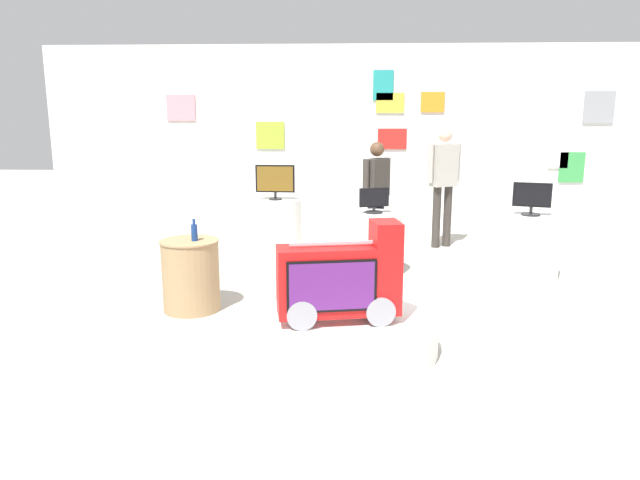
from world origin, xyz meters
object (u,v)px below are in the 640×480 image
at_px(novelty_firetruck_tv, 341,282).
at_px(display_pedestal_center_rear, 276,227).
at_px(display_pedestal_left_rear, 373,244).
at_px(shopper_browsing_rear, 444,178).
at_px(bottle_on_side_table, 194,232).
at_px(tv_on_left_rear, 374,200).
at_px(side_table_round, 191,275).
at_px(display_pedestal_right_rear, 528,247).
at_px(shopper_browsing_near_truck, 376,189).
at_px(tv_on_right_rear, 532,198).
at_px(tv_on_center_rear, 275,180).
at_px(main_display_pedestal, 338,335).

height_order(novelty_firetruck_tv, display_pedestal_center_rear, novelty_firetruck_tv).
distance_m(display_pedestal_left_rear, shopper_browsing_rear, 2.07).
distance_m(bottle_on_side_table, shopper_browsing_rear, 4.27).
bearing_deg(tv_on_left_rear, bottle_on_side_table, -141.89).
height_order(novelty_firetruck_tv, side_table_round, novelty_firetruck_tv).
bearing_deg(display_pedestal_right_rear, side_table_round, -160.30).
distance_m(display_pedestal_left_rear, display_pedestal_right_rear, 1.87).
relative_size(side_table_round, shopper_browsing_near_truck, 0.46).
xyz_separation_m(display_pedestal_right_rear, shopper_browsing_near_truck, (-1.79, 1.25, 0.53)).
relative_size(tv_on_right_rear, bottle_on_side_table, 1.93).
xyz_separation_m(tv_on_left_rear, shopper_browsing_near_truck, (0.08, 1.18, -0.01)).
height_order(novelty_firetruck_tv, display_pedestal_right_rear, novelty_firetruck_tv).
height_order(tv_on_right_rear, bottle_on_side_table, tv_on_right_rear).
height_order(side_table_round, bottle_on_side_table, bottle_on_side_table).
bearing_deg(novelty_firetruck_tv, shopper_browsing_near_truck, 82.74).
relative_size(display_pedestal_center_rear, shopper_browsing_rear, 0.44).
distance_m(tv_on_left_rear, side_table_round, 2.45).
bearing_deg(display_pedestal_right_rear, bottle_on_side_table, -159.67).
distance_m(display_pedestal_center_rear, bottle_on_side_table, 2.60).
height_order(display_pedestal_center_rear, side_table_round, display_pedestal_center_rear).
bearing_deg(bottle_on_side_table, display_pedestal_right_rear, 20.33).
height_order(tv_on_center_rear, shopper_browsing_rear, shopper_browsing_rear).
bearing_deg(shopper_browsing_rear, main_display_pedestal, -110.25).
xyz_separation_m(novelty_firetruck_tv, display_pedestal_center_rear, (-0.97, 3.46, -0.20)).
xyz_separation_m(novelty_firetruck_tv, tv_on_left_rear, (0.37, 2.39, 0.34)).
xyz_separation_m(side_table_round, shopper_browsing_rear, (3.00, 3.06, 0.66)).
height_order(tv_on_left_rear, tv_on_right_rear, tv_on_right_rear).
height_order(novelty_firetruck_tv, shopper_browsing_near_truck, shopper_browsing_near_truck).
bearing_deg(display_pedestal_right_rear, tv_on_right_rear, -73.11).
distance_m(tv_on_center_rear, side_table_round, 2.64).
xyz_separation_m(main_display_pedestal, bottle_on_side_table, (-1.45, 0.94, 0.70)).
relative_size(tv_on_right_rear, shopper_browsing_rear, 0.24).
bearing_deg(display_pedestal_left_rear, display_pedestal_right_rear, -2.29).
bearing_deg(bottle_on_side_table, shopper_browsing_near_truck, 53.74).
bearing_deg(tv_on_center_rear, shopper_browsing_near_truck, 4.63).
bearing_deg(novelty_firetruck_tv, shopper_browsing_rear, 70.02).
height_order(tv_on_left_rear, display_pedestal_center_rear, tv_on_left_rear).
bearing_deg(display_pedestal_right_rear, tv_on_left_rear, 177.83).
bearing_deg(display_pedestal_right_rear, shopper_browsing_near_truck, 145.01).
bearing_deg(side_table_round, tv_on_right_rear, 19.64).
bearing_deg(main_display_pedestal, shopper_browsing_near_truck, 82.41).
bearing_deg(display_pedestal_center_rear, tv_on_right_rear, -19.63).
bearing_deg(display_pedestal_left_rear, tv_on_left_rear, -106.57).
xyz_separation_m(main_display_pedestal, novelty_firetruck_tv, (0.02, -0.00, 0.47)).
distance_m(main_display_pedestal, bottle_on_side_table, 1.86).
xyz_separation_m(display_pedestal_left_rear, shopper_browsing_rear, (1.09, 1.64, 0.65)).
bearing_deg(tv_on_center_rear, tv_on_right_rear, -19.56).
distance_m(tv_on_right_rear, bottle_on_side_table, 3.96).
bearing_deg(shopper_browsing_rear, tv_on_left_rear, -123.65).
height_order(tv_on_center_rear, bottle_on_side_table, tv_on_center_rear).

